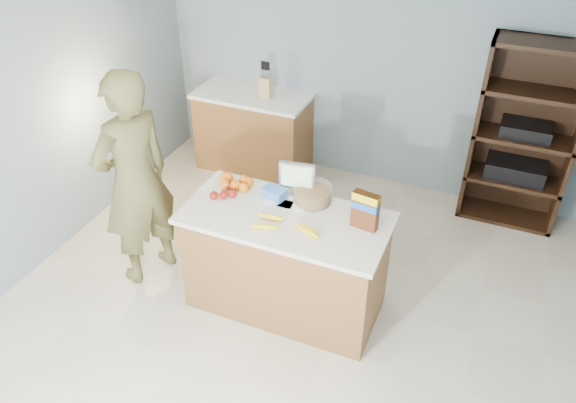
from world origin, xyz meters
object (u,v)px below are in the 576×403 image
at_px(person, 135,181).
at_px(cereal_box, 365,208).
at_px(shelving_unit, 523,138).
at_px(tv, 297,177).
at_px(counter_peninsula, 286,265).

height_order(person, cereal_box, person).
bearing_deg(cereal_box, shelving_unit, 63.52).
xyz_separation_m(shelving_unit, person, (-2.83, -2.14, 0.08)).
xyz_separation_m(shelving_unit, tv, (-1.58, -1.75, 0.19)).
bearing_deg(shelving_unit, tv, -132.19).
relative_size(person, tv, 6.68).
bearing_deg(person, tv, 126.60).
bearing_deg(counter_peninsula, cereal_box, 9.39).
bearing_deg(tv, person, -162.51).
xyz_separation_m(person, tv, (1.25, 0.39, 0.12)).
bearing_deg(shelving_unit, cereal_box, -116.48).
bearing_deg(person, shelving_unit, 146.20).
height_order(person, tv, person).
distance_m(tv, cereal_box, 0.64).
bearing_deg(tv, cereal_box, -18.85).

